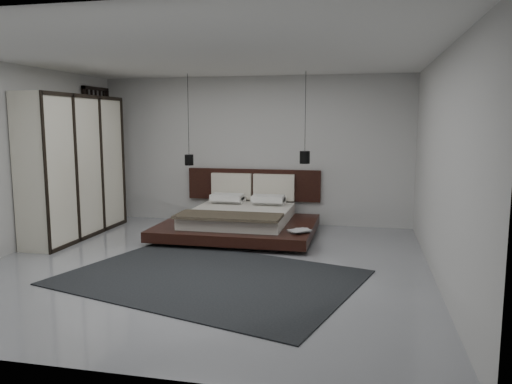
% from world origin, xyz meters
% --- Properties ---
extents(floor, '(6.00, 6.00, 0.00)m').
position_xyz_m(floor, '(0.00, 0.00, 0.00)').
color(floor, gray).
rests_on(floor, ground).
extents(ceiling, '(6.00, 6.00, 0.00)m').
position_xyz_m(ceiling, '(0.00, 0.00, 2.80)').
color(ceiling, white).
rests_on(ceiling, wall_back).
extents(wall_back, '(6.00, 0.00, 6.00)m').
position_xyz_m(wall_back, '(0.00, 3.00, 1.40)').
color(wall_back, '#BCBBB9').
rests_on(wall_back, floor).
extents(wall_front, '(6.00, 0.00, 6.00)m').
position_xyz_m(wall_front, '(0.00, -3.00, 1.40)').
color(wall_front, '#BCBBB9').
rests_on(wall_front, floor).
extents(wall_left, '(0.00, 6.00, 6.00)m').
position_xyz_m(wall_left, '(-3.00, 0.00, 1.40)').
color(wall_left, '#BCBBB9').
rests_on(wall_left, floor).
extents(wall_right, '(0.00, 6.00, 6.00)m').
position_xyz_m(wall_right, '(3.00, 0.00, 1.40)').
color(wall_right, '#BCBBB9').
rests_on(wall_right, floor).
extents(lattice_screen, '(0.05, 0.90, 2.60)m').
position_xyz_m(lattice_screen, '(-2.95, 2.45, 1.30)').
color(lattice_screen, black).
rests_on(lattice_screen, floor).
extents(bed, '(2.59, 2.31, 1.04)m').
position_xyz_m(bed, '(0.02, 1.92, 0.28)').
color(bed, black).
rests_on(bed, floor).
extents(book_lower, '(0.28, 0.33, 0.03)m').
position_xyz_m(book_lower, '(1.08, 1.29, 0.25)').
color(book_lower, '#99724C').
rests_on(book_lower, bed).
extents(book_upper, '(0.39, 0.39, 0.02)m').
position_xyz_m(book_upper, '(1.06, 1.26, 0.28)').
color(book_upper, '#99724C').
rests_on(book_upper, book_lower).
extents(pendant_left, '(0.16, 0.16, 1.64)m').
position_xyz_m(pendant_left, '(-1.04, 2.30, 1.27)').
color(pendant_left, black).
rests_on(pendant_left, ceiling).
extents(pendant_right, '(0.18, 0.18, 1.58)m').
position_xyz_m(pendant_right, '(1.08, 2.30, 1.34)').
color(pendant_right, black).
rests_on(pendant_right, ceiling).
extents(wardrobe, '(0.58, 2.44, 2.39)m').
position_xyz_m(wardrobe, '(-2.70, 1.22, 1.20)').
color(wardrobe, silver).
rests_on(wardrobe, floor).
extents(rug, '(4.08, 3.39, 0.02)m').
position_xyz_m(rug, '(0.24, -0.55, 0.01)').
color(rug, black).
rests_on(rug, floor).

